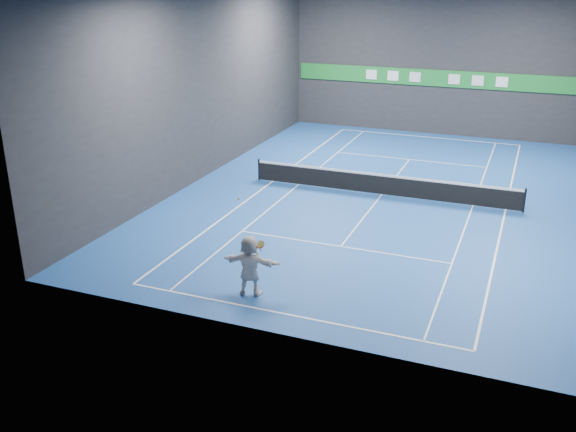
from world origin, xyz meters
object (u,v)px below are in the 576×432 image
at_px(tennis_ball, 238,199).
at_px(tennis_racket, 260,246).
at_px(player, 250,265).
at_px(tennis_net, 382,184).

xyz_separation_m(tennis_ball, tennis_racket, (0.65, 0.07, -1.48)).
relative_size(player, tennis_ball, 30.24).
bearing_deg(tennis_racket, player, -171.79).
height_order(player, tennis_ball, tennis_ball).
relative_size(tennis_ball, tennis_racket, 0.11).
distance_m(tennis_net, tennis_racket, 11.16).
bearing_deg(tennis_racket, tennis_net, 83.49).
distance_m(player, tennis_net, 11.20).
relative_size(player, tennis_racket, 3.30).
bearing_deg(tennis_net, player, -98.17).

